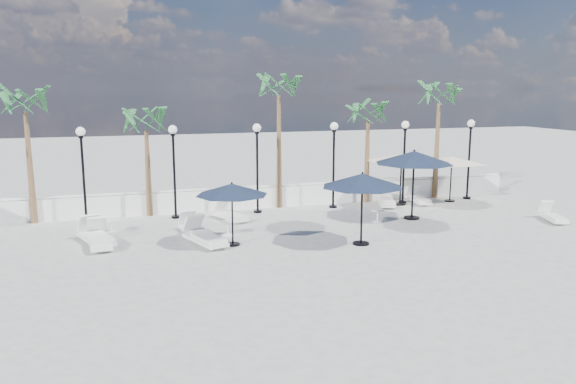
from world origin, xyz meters
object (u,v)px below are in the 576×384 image
object	(u,v)px
parasol_navy_left	(232,190)
parasol_cream_sq_b	(402,154)
lounger_4	(193,228)
lounger_7	(552,216)
lounger_2	(231,215)
parasol_cream_sq_a	(452,157)
lounger_6	(386,200)
lounger_3	(96,236)
lounger_5	(418,198)
lounger_1	(205,237)
parasol_navy_mid	(362,181)
parasol_navy_right	(414,158)
lounger_0	(99,239)

from	to	relation	value
parasol_navy_left	parasol_cream_sq_b	bearing A→B (deg)	26.78
lounger_4	lounger_7	size ratio (longest dim) A/B	1.06
lounger_2	lounger_7	bearing A→B (deg)	-40.92
lounger_2	lounger_7	distance (m)	13.02
parasol_cream_sq_a	lounger_6	bearing A→B (deg)	-179.41
lounger_6	parasol_cream_sq_b	size ratio (longest dim) A/B	0.43
lounger_7	parasol_navy_left	xyz separation A→B (m)	(-13.05, 0.38, 1.71)
lounger_6	parasol_cream_sq_a	size ratio (longest dim) A/B	0.46
lounger_3	lounger_5	distance (m)	14.49
lounger_2	lounger_3	xyz separation A→B (m)	(-5.14, -2.07, 0.04)
parasol_navy_left	lounger_7	bearing A→B (deg)	-1.65
lounger_1	lounger_4	world-z (taller)	lounger_1
lounger_4	parasol_navy_mid	distance (m)	6.46
lounger_2	lounger_6	world-z (taller)	lounger_6
parasol_navy_left	parasol_navy_mid	size ratio (longest dim) A/B	0.88
parasol_navy_right	parasol_cream_sq_b	world-z (taller)	parasol_navy_right
lounger_1	parasol_navy_left	bearing A→B (deg)	-40.01
lounger_7	parasol_navy_right	bearing A→B (deg)	176.08
lounger_6	lounger_7	world-z (taller)	lounger_6
lounger_4	parasol_navy_right	xyz separation A→B (m)	(8.97, -0.09, 2.29)
lounger_7	parasol_navy_right	xyz separation A→B (m)	(-5.18, 2.11, 2.30)
lounger_5	parasol_navy_left	xyz separation A→B (m)	(-9.72, -4.45, 1.69)
lounger_7	lounger_0	bearing A→B (deg)	-166.68
lounger_2	parasol_cream_sq_b	size ratio (longest dim) A/B	0.38
lounger_7	parasol_cream_sq_a	distance (m)	5.42
lounger_1	lounger_0	bearing A→B (deg)	148.38
lounger_3	lounger_5	world-z (taller)	lounger_3
lounger_0	lounger_5	xyz separation A→B (m)	(14.09, 3.32, -0.03)
parasol_navy_left	parasol_navy_mid	world-z (taller)	parasol_navy_mid
lounger_0	lounger_6	xyz separation A→B (m)	(12.43, 3.26, -0.01)
lounger_1	parasol_cream_sq_a	bearing A→B (deg)	-0.70
parasol_navy_mid	parasol_cream_sq_a	world-z (taller)	parasol_navy_mid
lounger_0	lounger_7	bearing A→B (deg)	-10.74
parasol_navy_left	parasol_navy_right	xyz separation A→B (m)	(7.87, 1.73, 0.59)
lounger_2	lounger_7	xyz separation A→B (m)	(12.39, -3.99, -0.01)
parasol_navy_mid	parasol_cream_sq_b	bearing A→B (deg)	51.24
lounger_7	lounger_4	bearing A→B (deg)	-170.62
lounger_4	lounger_2	bearing A→B (deg)	35.76
lounger_1	lounger_7	distance (m)	13.98
parasol_navy_left	lounger_2	bearing A→B (deg)	79.68
lounger_6	lounger_5	bearing A→B (deg)	23.01
lounger_4	parasol_cream_sq_b	bearing A→B (deg)	5.05
parasol_cream_sq_b	lounger_6	bearing A→B (deg)	-177.21
lounger_6	lounger_0	bearing A→B (deg)	-144.17
parasol_navy_mid	parasol_navy_right	distance (m)	4.69
lounger_6	parasol_navy_right	size ratio (longest dim) A/B	0.67
lounger_2	parasol_navy_mid	size ratio (longest dim) A/B	0.67
parasol_navy_right	lounger_2	bearing A→B (deg)	165.36
lounger_1	parasol_navy_left	xyz separation A→B (m)	(0.91, -0.35, 1.66)
parasol_navy_left	parasol_navy_right	distance (m)	8.08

